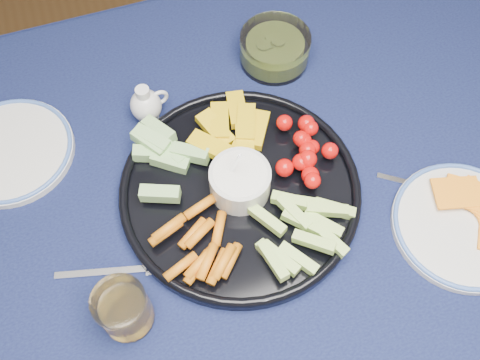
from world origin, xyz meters
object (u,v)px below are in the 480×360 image
object	(u,v)px
dining_table	(219,247)
pickle_bowl	(275,50)
cheese_plate	(463,224)
juice_tumbler	(124,310)
side_plate_extra	(10,151)
creamer_pitcher	(146,105)
crudite_platter	(238,188)

from	to	relation	value
dining_table	pickle_bowl	size ratio (longest dim) A/B	12.71
cheese_plate	juice_tumbler	bearing A→B (deg)	176.50
dining_table	pickle_bowl	distance (m)	0.38
pickle_bowl	juice_tumbler	size ratio (longest dim) A/B	1.46
juice_tumbler	side_plate_extra	world-z (taller)	juice_tumbler
creamer_pitcher	cheese_plate	bearing A→B (deg)	-41.95
side_plate_extra	crudite_platter	bearing A→B (deg)	-30.56
dining_table	pickle_bowl	xyz separation A→B (m)	(0.21, 0.30, 0.12)
pickle_bowl	cheese_plate	xyz separation A→B (m)	(0.16, -0.43, -0.02)
dining_table	side_plate_extra	world-z (taller)	side_plate_extra
crudite_platter	juice_tumbler	xyz separation A→B (m)	(-0.22, -0.14, 0.02)
dining_table	crudite_platter	xyz separation A→B (m)	(0.05, 0.04, 0.11)
crudite_platter	cheese_plate	xyz separation A→B (m)	(0.32, -0.17, -0.01)
pickle_bowl	cheese_plate	world-z (taller)	pickle_bowl
side_plate_extra	pickle_bowl	bearing A→B (deg)	5.67
dining_table	side_plate_extra	xyz separation A→B (m)	(-0.29, 0.25, 0.10)
creamer_pitcher	side_plate_extra	bearing A→B (deg)	179.87
juice_tumbler	dining_table	bearing A→B (deg)	29.81
crudite_platter	creamer_pitcher	bearing A→B (deg)	116.32
cheese_plate	side_plate_extra	distance (m)	0.76
creamer_pitcher	pickle_bowl	xyz separation A→B (m)	(0.26, 0.05, -0.01)
pickle_bowl	crudite_platter	bearing A→B (deg)	-122.26
pickle_bowl	juice_tumbler	distance (m)	0.54
crudite_platter	dining_table	bearing A→B (deg)	-138.62
juice_tumbler	side_plate_extra	size ratio (longest dim) A/B	0.42
dining_table	creamer_pitcher	world-z (taller)	creamer_pitcher
crudite_platter	cheese_plate	distance (m)	0.36
creamer_pitcher	pickle_bowl	bearing A→B (deg)	11.01
crudite_platter	pickle_bowl	world-z (taller)	crudite_platter
creamer_pitcher	side_plate_extra	world-z (taller)	creamer_pitcher
juice_tumbler	crudite_platter	bearing A→B (deg)	32.80
pickle_bowl	side_plate_extra	size ratio (longest dim) A/B	0.61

